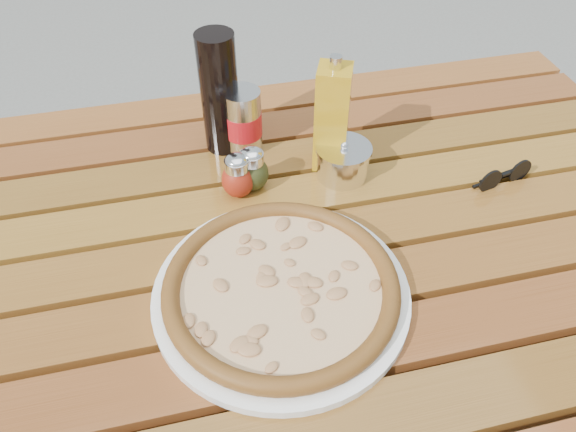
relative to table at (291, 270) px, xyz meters
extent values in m
cube|color=#3D220D|center=(0.64, 0.39, -0.32)|extent=(0.06, 0.06, 0.70)
cube|color=#3A230D|center=(0.00, 0.00, 0.03)|extent=(1.36, 0.86, 0.04)
cube|color=#4E2B0D|center=(0.00, -0.30, 0.06)|extent=(1.40, 0.09, 0.03)
cube|color=#4F240E|center=(0.00, -0.20, 0.06)|extent=(1.40, 0.09, 0.03)
cube|color=#532B0E|center=(0.00, -0.10, 0.06)|extent=(1.40, 0.09, 0.03)
cube|color=#56300F|center=(0.00, 0.00, 0.06)|extent=(1.40, 0.09, 0.03)
cube|color=#5E3910|center=(0.00, 0.10, 0.06)|extent=(1.40, 0.09, 0.03)
cube|color=#512F0E|center=(0.00, 0.20, 0.06)|extent=(1.40, 0.09, 0.03)
cube|color=#50250E|center=(0.00, 0.30, 0.06)|extent=(1.40, 0.09, 0.03)
cube|color=#5B2C10|center=(0.00, 0.41, 0.06)|extent=(1.40, 0.09, 0.03)
cylinder|color=white|center=(-0.04, -0.11, 0.08)|extent=(0.39, 0.39, 0.01)
cylinder|color=#FEE6B6|center=(-0.04, -0.11, 0.09)|extent=(0.38, 0.38, 0.01)
torus|color=black|center=(-0.04, -0.11, 0.10)|extent=(0.40, 0.40, 0.03)
ellipsoid|color=#A62713|center=(-0.06, 0.12, 0.11)|extent=(0.07, 0.07, 0.06)
cylinder|color=white|center=(-0.06, 0.12, 0.14)|extent=(0.05, 0.05, 0.02)
ellipsoid|color=silver|center=(-0.06, 0.12, 0.15)|extent=(0.05, 0.05, 0.02)
ellipsoid|color=#383C18|center=(-0.03, 0.13, 0.11)|extent=(0.07, 0.07, 0.06)
cylinder|color=silver|center=(-0.03, 0.13, 0.14)|extent=(0.05, 0.05, 0.02)
ellipsoid|color=white|center=(-0.03, 0.13, 0.15)|extent=(0.05, 0.05, 0.02)
cylinder|color=black|center=(-0.06, 0.26, 0.19)|extent=(0.07, 0.07, 0.22)
cylinder|color=silver|center=(-0.03, 0.24, 0.14)|extent=(0.08, 0.08, 0.12)
cylinder|color=red|center=(-0.03, 0.24, 0.13)|extent=(0.09, 0.09, 0.04)
cube|color=#B78713|center=(0.11, 0.17, 0.17)|extent=(0.07, 0.07, 0.19)
cylinder|color=silver|center=(0.11, 0.17, 0.28)|extent=(0.03, 0.03, 0.02)
cylinder|color=silver|center=(0.12, 0.13, 0.10)|extent=(0.10, 0.10, 0.05)
cylinder|color=silver|center=(0.12, 0.13, 0.13)|extent=(0.11, 0.11, 0.01)
sphere|color=white|center=(0.12, 0.13, 0.14)|extent=(0.02, 0.02, 0.01)
cylinder|color=black|center=(0.35, 0.03, 0.09)|extent=(0.04, 0.01, 0.04)
cylinder|color=black|center=(0.42, 0.05, 0.09)|extent=(0.04, 0.01, 0.04)
cube|color=black|center=(0.39, 0.04, 0.10)|extent=(0.02, 0.01, 0.00)
cube|color=black|center=(0.37, 0.05, 0.08)|extent=(0.09, 0.02, 0.00)
cube|color=black|center=(0.39, 0.06, 0.08)|extent=(0.09, 0.02, 0.00)
camera|label=1|loc=(-0.14, -0.58, 0.71)|focal=35.00mm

